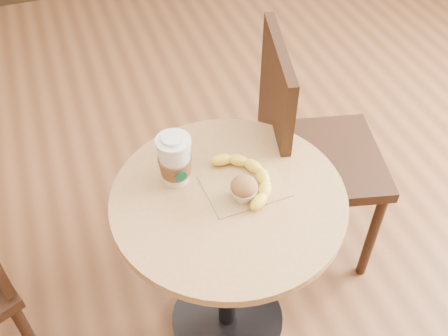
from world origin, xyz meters
name	(u,v)px	position (x,y,z in m)	size (l,w,h in m)	color
cafe_table	(228,239)	(0.05, -0.07, 0.54)	(0.71, 0.71, 0.75)	black
chair_right	(305,151)	(0.46, 0.20, 0.56)	(0.54, 0.54, 1.03)	black
kraft_bag	(245,186)	(0.11, -0.05, 0.75)	(0.24, 0.18, 0.00)	#A1824E
coffee_cup	(175,161)	(-0.07, 0.05, 0.83)	(0.10, 0.11, 0.18)	silver
muffin	(244,189)	(0.09, -0.09, 0.79)	(0.08, 0.08, 0.07)	silver
banana	(247,178)	(0.12, -0.04, 0.77)	(0.17, 0.27, 0.04)	yellow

